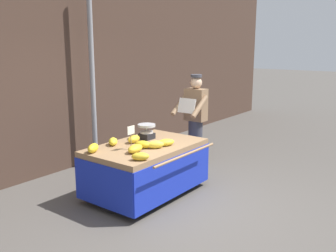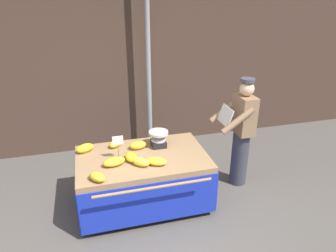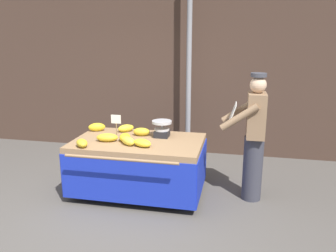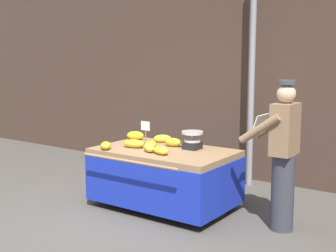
% 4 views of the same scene
% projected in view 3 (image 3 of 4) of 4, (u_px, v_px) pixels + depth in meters
% --- Properties ---
extents(ground_plane, '(60.00, 60.00, 0.00)m').
position_uv_depth(ground_plane, '(110.00, 224.00, 4.02)').
color(ground_plane, '#514C47').
extents(back_wall, '(16.00, 0.24, 4.14)m').
position_uv_depth(back_wall, '(164.00, 42.00, 6.30)').
color(back_wall, '#473328').
rests_on(back_wall, ground).
extents(street_pole, '(0.09, 0.09, 3.33)m').
position_uv_depth(street_pole, '(189.00, 66.00, 5.89)').
color(street_pole, gray).
rests_on(street_pole, ground).
extents(banana_cart, '(1.79, 1.30, 0.78)m').
position_uv_depth(banana_cart, '(138.00, 154.00, 4.72)').
color(banana_cart, '#93704C').
rests_on(banana_cart, ground).
extents(weighing_scale, '(0.28, 0.28, 0.23)m').
position_uv_depth(weighing_scale, '(162.00, 129.00, 4.79)').
color(weighing_scale, black).
rests_on(weighing_scale, banana_cart).
extents(price_sign, '(0.14, 0.01, 0.34)m').
position_uv_depth(price_sign, '(116.00, 121.00, 4.67)').
color(price_sign, '#997A51').
rests_on(price_sign, banana_cart).
extents(banana_bunch_0, '(0.31, 0.25, 0.10)m').
position_uv_depth(banana_bunch_0, '(142.00, 143.00, 4.38)').
color(banana_bunch_0, yellow).
rests_on(banana_bunch_0, banana_cart).
extents(banana_bunch_1, '(0.25, 0.16, 0.12)m').
position_uv_depth(banana_bunch_1, '(141.00, 132.00, 4.87)').
color(banana_bunch_1, gold).
rests_on(banana_bunch_1, banana_cart).
extents(banana_bunch_2, '(0.27, 0.26, 0.11)m').
position_uv_depth(banana_bunch_2, '(126.00, 128.00, 5.07)').
color(banana_bunch_2, yellow).
rests_on(banana_bunch_2, banana_cart).
extents(banana_bunch_3, '(0.31, 0.21, 0.11)m').
position_uv_depth(banana_bunch_3, '(107.00, 137.00, 4.60)').
color(banana_bunch_3, gold).
rests_on(banana_bunch_3, banana_cart).
extents(banana_bunch_4, '(0.25, 0.26, 0.10)m').
position_uv_depth(banana_bunch_4, '(82.00, 143.00, 4.37)').
color(banana_bunch_4, gold).
rests_on(banana_bunch_4, banana_cart).
extents(banana_bunch_5, '(0.21, 0.27, 0.11)m').
position_uv_depth(banana_bunch_5, '(125.00, 137.00, 4.61)').
color(banana_bunch_5, gold).
rests_on(banana_bunch_5, banana_cart).
extents(banana_bunch_6, '(0.28, 0.21, 0.12)m').
position_uv_depth(banana_bunch_6, '(97.00, 127.00, 5.10)').
color(banana_bunch_6, gold).
rests_on(banana_bunch_6, banana_cart).
extents(banana_bunch_7, '(0.26, 0.25, 0.11)m').
position_uv_depth(banana_bunch_7, '(128.00, 141.00, 4.44)').
color(banana_bunch_7, yellow).
rests_on(banana_bunch_7, banana_cart).
extents(vendor_person, '(0.58, 0.51, 1.71)m').
position_uv_depth(vendor_person, '(253.00, 137.00, 4.46)').
color(vendor_person, '#383842').
rests_on(vendor_person, ground).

